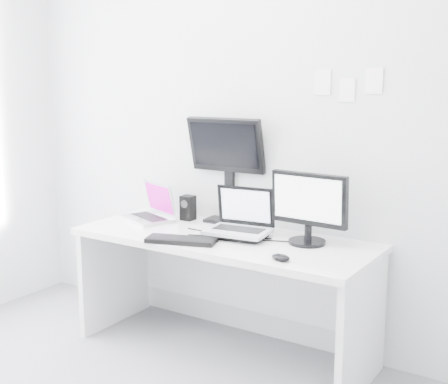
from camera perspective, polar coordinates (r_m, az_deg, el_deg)
The scene contains 12 objects.
back_wall at distance 3.76m, azimuth 2.82°, elevation 6.18°, with size 3.60×3.60×0.00m, color #B5B8BA.
desk at distance 3.68m, azimuth -0.09°, elevation -9.67°, with size 1.80×0.70×0.73m, color white.
macbook at distance 3.96m, azimuth -7.30°, elevation -0.83°, with size 0.34×0.26×0.26m, color #A8A8AC.
speaker at distance 3.96m, azimuth -3.40°, elevation -1.49°, with size 0.08×0.08×0.16m, color black.
dell_laptop at distance 3.50m, azimuth 1.31°, elevation -1.99°, with size 0.36×0.28×0.30m, color #B9BCC1.
rear_monitor at distance 3.84m, azimuth 0.35°, elevation 2.18°, with size 0.51×0.18×0.69m, color black.
samsung_monitor at distance 3.40m, azimuth 7.90°, elevation -1.45°, with size 0.46×0.21×0.42m, color black.
keyboard at distance 3.44m, azimuth -4.05°, elevation -4.54°, with size 0.40×0.14×0.03m, color black.
mouse at distance 3.12m, azimuth 5.36°, elevation -6.14°, with size 0.10×0.07×0.03m, color black.
wall_note_0 at distance 3.54m, azimuth 9.23°, elevation 10.13°, with size 0.10×0.00×0.14m, color white.
wall_note_1 at distance 3.48m, azimuth 11.50°, elevation 9.39°, with size 0.09×0.00×0.13m, color white.
wall_note_2 at distance 3.43m, azimuth 13.90°, elevation 10.11°, with size 0.10×0.00×0.14m, color white.
Camera 1 is at (1.88, -1.64, 1.66)m, focal length 48.63 mm.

